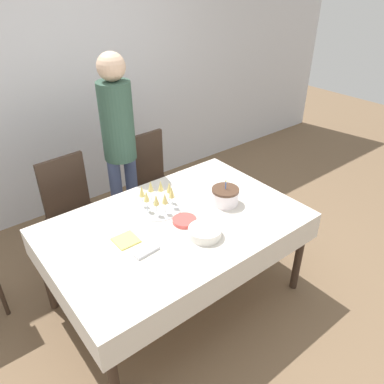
% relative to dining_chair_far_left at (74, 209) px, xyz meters
% --- Properties ---
extents(ground_plane, '(12.00, 12.00, 0.00)m').
position_rel_dining_chair_far_left_xyz_m(ground_plane, '(0.40, -0.91, -0.54)').
color(ground_plane, brown).
extents(wall_back, '(8.00, 0.05, 2.70)m').
position_rel_dining_chair_far_left_xyz_m(wall_back, '(0.40, 0.93, 0.81)').
color(wall_back, silver).
rests_on(wall_back, ground_plane).
extents(dining_table, '(1.79, 1.18, 0.74)m').
position_rel_dining_chair_far_left_xyz_m(dining_table, '(0.40, -0.91, 0.10)').
color(dining_table, silver).
rests_on(dining_table, ground_plane).
extents(dining_chair_far_left, '(0.45, 0.45, 0.98)m').
position_rel_dining_chair_far_left_xyz_m(dining_chair_far_left, '(0.00, 0.00, 0.00)').
color(dining_chair_far_left, '#38281E').
rests_on(dining_chair_far_left, ground_plane).
extents(dining_chair_far_right, '(0.43, 0.43, 0.98)m').
position_rel_dining_chair_far_left_xyz_m(dining_chair_far_right, '(0.79, 0.00, 0.00)').
color(dining_chair_far_right, '#38281E').
rests_on(dining_chair_far_right, ground_plane).
extents(birthday_cake, '(0.21, 0.21, 0.20)m').
position_rel_dining_chair_far_left_xyz_m(birthday_cake, '(0.84, -0.95, 0.26)').
color(birthday_cake, white).
rests_on(birthday_cake, dining_table).
extents(champagne_tray, '(0.35, 0.35, 0.18)m').
position_rel_dining_chair_far_left_xyz_m(champagne_tray, '(0.41, -0.69, 0.29)').
color(champagne_tray, silver).
rests_on(champagne_tray, dining_table).
extents(plate_stack_main, '(0.22, 0.22, 0.06)m').
position_rel_dining_chair_far_left_xyz_m(plate_stack_main, '(0.46, -1.16, 0.23)').
color(plate_stack_main, silver).
rests_on(plate_stack_main, dining_table).
extents(plate_stack_dessert, '(0.17, 0.17, 0.03)m').
position_rel_dining_chair_far_left_xyz_m(plate_stack_dessert, '(0.45, -0.95, 0.21)').
color(plate_stack_dessert, '#CC4C47').
rests_on(plate_stack_dessert, dining_table).
extents(cake_knife, '(0.30, 0.04, 0.00)m').
position_rel_dining_chair_far_left_xyz_m(cake_knife, '(0.84, -1.13, 0.20)').
color(cake_knife, silver).
rests_on(cake_knife, dining_table).
extents(fork_pile, '(0.17, 0.07, 0.02)m').
position_rel_dining_chair_far_left_xyz_m(fork_pile, '(0.06, -1.06, 0.21)').
color(fork_pile, silver).
rests_on(fork_pile, dining_table).
extents(napkin_pile, '(0.15, 0.15, 0.01)m').
position_rel_dining_chair_far_left_xyz_m(napkin_pile, '(0.02, -0.88, 0.21)').
color(napkin_pile, '#E0D166').
rests_on(napkin_pile, dining_table).
extents(person_standing, '(0.28, 0.28, 1.74)m').
position_rel_dining_chair_far_left_xyz_m(person_standing, '(0.51, 0.05, 0.52)').
color(person_standing, '#3F4C72').
rests_on(person_standing, ground_plane).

